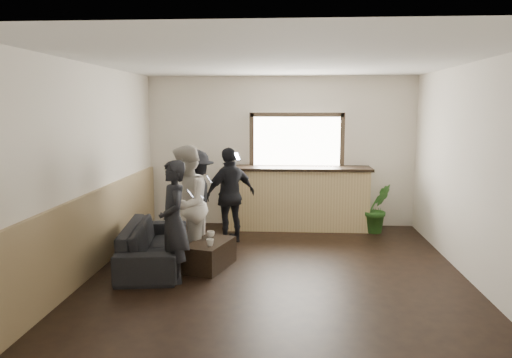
# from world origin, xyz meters

# --- Properties ---
(ground) EXTENTS (5.00, 6.00, 0.01)m
(ground) POSITION_xyz_m (0.00, 0.00, 0.00)
(ground) COLOR black
(room_shell) EXTENTS (5.01, 6.01, 2.80)m
(room_shell) POSITION_xyz_m (-0.74, 0.00, 1.47)
(room_shell) COLOR silver
(room_shell) RESTS_ON ground
(bar_counter) EXTENTS (2.70, 0.68, 2.13)m
(bar_counter) POSITION_xyz_m (0.30, 2.70, 0.64)
(bar_counter) COLOR tan
(bar_counter) RESTS_ON ground
(sofa) EXTENTS (1.06, 2.10, 0.59)m
(sofa) POSITION_xyz_m (-1.75, 0.39, 0.29)
(sofa) COLOR black
(sofa) RESTS_ON ground
(coffee_table) EXTENTS (0.68, 0.94, 0.37)m
(coffee_table) POSITION_xyz_m (-0.94, 0.29, 0.19)
(coffee_table) COLOR black
(coffee_table) RESTS_ON ground
(cup_a) EXTENTS (0.16, 0.16, 0.09)m
(cup_a) POSITION_xyz_m (-0.96, 0.54, 0.42)
(cup_a) COLOR silver
(cup_a) RESTS_ON coffee_table
(cup_b) EXTENTS (0.14, 0.14, 0.10)m
(cup_b) POSITION_xyz_m (-0.89, 0.08, 0.42)
(cup_b) COLOR silver
(cup_b) RESTS_ON coffee_table
(potted_plant) EXTENTS (0.59, 0.53, 0.88)m
(potted_plant) POSITION_xyz_m (1.74, 2.46, 0.44)
(potted_plant) COLOR #2D6623
(potted_plant) RESTS_ON ground
(person_a) EXTENTS (0.58, 0.67, 1.57)m
(person_a) POSITION_xyz_m (-1.30, -0.27, 0.78)
(person_a) COLOR black
(person_a) RESTS_ON ground
(person_b) EXTENTS (0.65, 0.83, 1.70)m
(person_b) POSITION_xyz_m (-1.30, 0.47, 0.85)
(person_b) COLOR beige
(person_b) RESTS_ON ground
(person_c) EXTENTS (0.68, 1.07, 1.58)m
(person_c) POSITION_xyz_m (-1.30, 1.22, 0.79)
(person_c) COLOR black
(person_c) RESTS_ON ground
(person_d) EXTENTS (0.97, 0.87, 1.58)m
(person_d) POSITION_xyz_m (-0.80, 1.65, 0.79)
(person_d) COLOR black
(person_d) RESTS_ON ground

